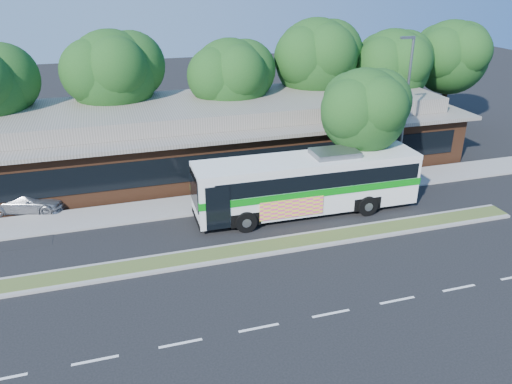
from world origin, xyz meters
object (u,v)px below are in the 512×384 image
at_px(transit_bus, 308,180).
at_px(sedan, 25,201).
at_px(sidewalk_tree, 368,109).
at_px(lamp_post, 405,108).

bearing_deg(transit_bus, sedan, 163.48).
bearing_deg(sidewalk_tree, sedan, 170.92).
distance_m(lamp_post, transit_bus, 7.93).
xyz_separation_m(sedan, sidewalk_tree, (19.41, -3.10, 4.59)).
bearing_deg(sedan, sidewalk_tree, -85.10).
relative_size(lamp_post, sidewalk_tree, 1.20).
height_order(transit_bus, sidewalk_tree, sidewalk_tree).
xyz_separation_m(lamp_post, sedan, (-22.20, 2.52, -4.27)).
xyz_separation_m(lamp_post, sidewalk_tree, (-2.79, -0.58, 0.32)).
height_order(sedan, sidewalk_tree, sidewalk_tree).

